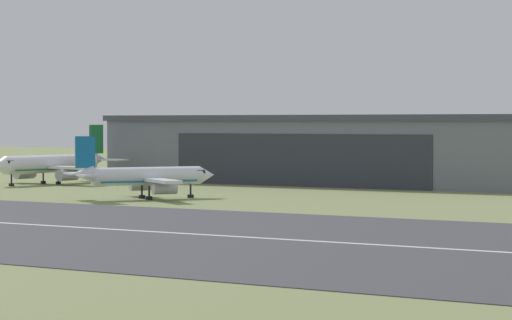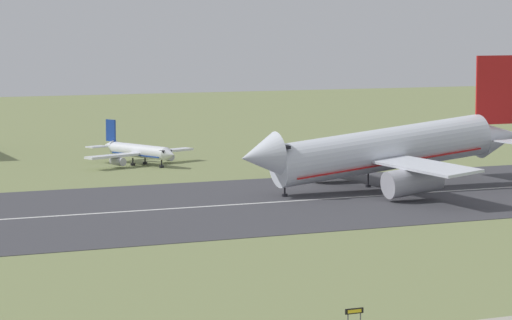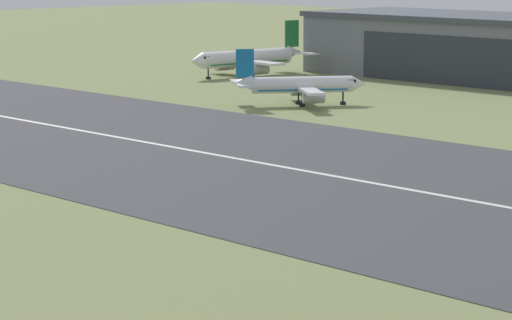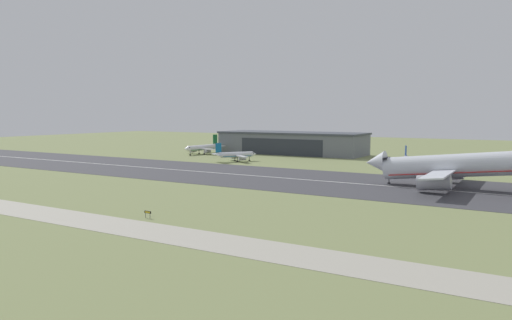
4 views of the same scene
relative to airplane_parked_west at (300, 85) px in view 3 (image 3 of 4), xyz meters
name	(u,v)px [view 3 (image 3 of 4)]	position (x,y,z in m)	size (l,w,h in m)	color
runway_strip	(315,173)	(38.59, -36.95, -2.81)	(410.98, 50.14, 0.06)	#3D3D42
runway_centreline	(315,173)	(38.59, -36.95, -2.77)	(369.88, 0.70, 0.01)	silver
hangar_building	(511,49)	(1.77, 48.16, 2.64)	(74.57, 24.64, 10.92)	slate
airplane_parked_west	(300,85)	(0.00, 0.00, 0.00)	(17.51, 18.90, 8.05)	silver
airplane_parked_centre	(247,58)	(-35.53, 22.96, 0.26)	(19.13, 24.67, 9.38)	white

